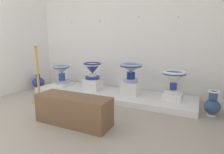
% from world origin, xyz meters
% --- Properties ---
extents(ground_plane, '(6.06, 5.84, 0.02)m').
position_xyz_m(ground_plane, '(2.03, 0.92, -0.01)').
color(ground_plane, '#A3998C').
extents(wall_back, '(4.26, 0.06, 3.29)m').
position_xyz_m(wall_back, '(2.03, 3.07, 1.65)').
color(wall_back, white).
rests_on(wall_back, ground_plane).
extents(display_platform, '(3.31, 0.88, 0.10)m').
position_xyz_m(display_platform, '(2.03, 2.58, 0.05)').
color(display_platform, white).
rests_on(display_platform, ground_plane).
extents(plinth_block_slender_white, '(0.36, 0.39, 0.07)m').
position_xyz_m(plinth_block_slender_white, '(0.79, 2.58, 0.14)').
color(plinth_block_slender_white, white).
rests_on(plinth_block_slender_white, display_platform).
extents(antique_toilet_slender_white, '(0.37, 0.37, 0.40)m').
position_xyz_m(antique_toilet_slender_white, '(0.79, 2.58, 0.44)').
color(antique_toilet_slender_white, '#A4B0CD').
rests_on(antique_toilet_slender_white, plinth_block_slender_white).
extents(plinth_block_squat_floral, '(0.33, 0.29, 0.23)m').
position_xyz_m(plinth_block_squat_floral, '(1.60, 2.60, 0.22)').
color(plinth_block_squat_floral, white).
rests_on(plinth_block_squat_floral, display_platform).
extents(antique_toilet_squat_floral, '(0.37, 0.37, 0.34)m').
position_xyz_m(antique_toilet_squat_floral, '(1.60, 2.60, 0.54)').
color(antique_toilet_squat_floral, navy).
rests_on(antique_toilet_squat_floral, plinth_block_squat_floral).
extents(plinth_block_tall_cobalt, '(0.32, 0.31, 0.25)m').
position_xyz_m(plinth_block_tall_cobalt, '(2.46, 2.58, 0.23)').
color(plinth_block_tall_cobalt, white).
rests_on(plinth_block_tall_cobalt, display_platform).
extents(antique_toilet_tall_cobalt, '(0.42, 0.42, 0.36)m').
position_xyz_m(antique_toilet_tall_cobalt, '(2.46, 2.58, 0.60)').
color(antique_toilet_tall_cobalt, '#9FA9CD').
rests_on(antique_toilet_tall_cobalt, plinth_block_tall_cobalt).
extents(plinth_block_pale_glazed, '(0.33, 0.39, 0.13)m').
position_xyz_m(plinth_block_pale_glazed, '(3.24, 2.64, 0.17)').
color(plinth_block_pale_glazed, white).
rests_on(plinth_block_pale_glazed, display_platform).
extents(antique_toilet_pale_glazed, '(0.41, 0.41, 0.38)m').
position_xyz_m(antique_toilet_pale_glazed, '(3.24, 2.64, 0.50)').
color(antique_toilet_pale_glazed, white).
rests_on(antique_toilet_pale_glazed, plinth_block_pale_glazed).
extents(info_placard_first, '(0.11, 0.01, 0.13)m').
position_xyz_m(info_placard_first, '(0.82, 3.04, 1.51)').
color(info_placard_first, white).
extents(info_placard_second, '(0.12, 0.01, 0.15)m').
position_xyz_m(info_placard_second, '(1.59, 3.04, 1.51)').
color(info_placard_second, white).
extents(info_placard_third, '(0.09, 0.01, 0.15)m').
position_xyz_m(info_placard_third, '(2.47, 3.04, 1.55)').
color(info_placard_third, white).
extents(info_placard_fourth, '(0.09, 0.01, 0.15)m').
position_xyz_m(info_placard_fourth, '(3.24, 3.04, 1.51)').
color(info_placard_fourth, white).
extents(decorative_vase_corner, '(0.27, 0.27, 0.38)m').
position_xyz_m(decorative_vase_corner, '(0.20, 2.43, 0.16)').
color(decorative_vase_corner, white).
rests_on(decorative_vase_corner, ground_plane).
extents(decorative_vase_companion, '(0.24, 0.24, 0.40)m').
position_xyz_m(decorative_vase_companion, '(3.86, 2.38, 0.17)').
color(decorative_vase_companion, white).
rests_on(decorative_vase_companion, ground_plane).
extents(stanchion_post_near_left, '(0.27, 0.27, 1.06)m').
position_xyz_m(stanchion_post_near_left, '(0.96, 1.73, 0.30)').
color(stanchion_post_near_left, gold).
rests_on(stanchion_post_near_left, ground_plane).
extents(museum_bench, '(1.07, 0.36, 0.40)m').
position_xyz_m(museum_bench, '(2.12, 1.24, 0.20)').
color(museum_bench, brown).
rests_on(museum_bench, ground_plane).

